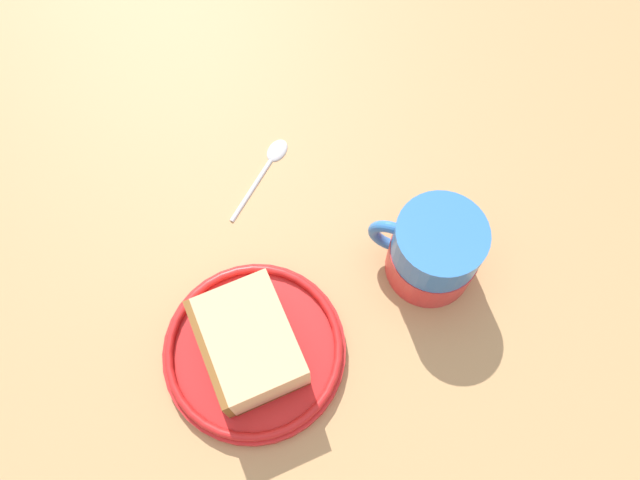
% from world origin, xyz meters
% --- Properties ---
extents(ground_plane, '(1.22, 1.22, 0.04)m').
position_xyz_m(ground_plane, '(0.00, 0.00, -0.02)').
color(ground_plane, tan).
extents(small_plate, '(0.17, 0.17, 0.02)m').
position_xyz_m(small_plate, '(-0.06, 0.06, 0.01)').
color(small_plate, red).
rests_on(small_plate, ground_plane).
extents(cake_slice, '(0.13, 0.12, 0.05)m').
position_xyz_m(cake_slice, '(-0.06, 0.06, 0.04)').
color(cake_slice, brown).
rests_on(cake_slice, small_plate).
extents(tea_mug, '(0.11, 0.09, 0.09)m').
position_xyz_m(tea_mug, '(-0.16, -0.10, 0.04)').
color(tea_mug, '#3372BF').
rests_on(tea_mug, ground_plane).
extents(teaspoon, '(0.02, 0.11, 0.01)m').
position_xyz_m(teaspoon, '(0.04, -0.13, 0.00)').
color(teaspoon, silver).
rests_on(teaspoon, ground_plane).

